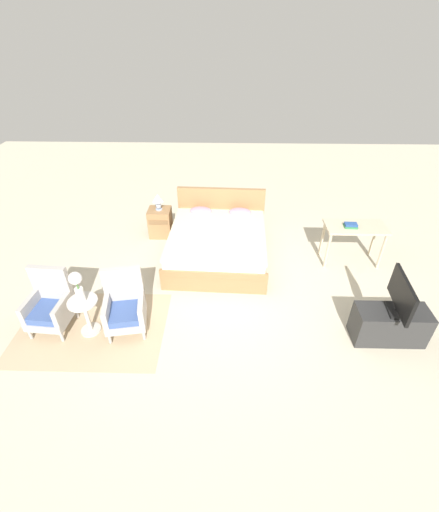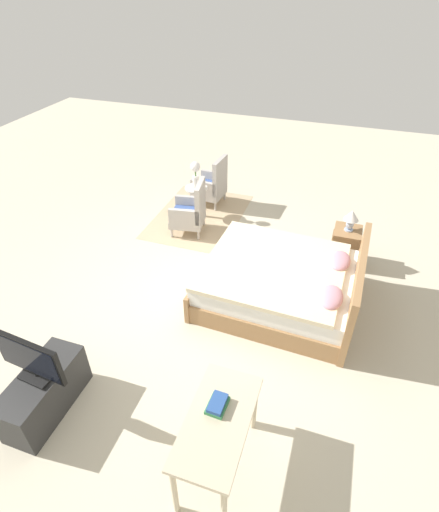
{
  "view_description": "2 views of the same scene",
  "coord_description": "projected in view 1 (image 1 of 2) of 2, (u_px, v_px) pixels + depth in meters",
  "views": [
    {
      "loc": [
        0.01,
        -4.26,
        3.71
      ],
      "look_at": [
        -0.09,
        -0.07,
        0.76
      ],
      "focal_mm": 24.0,
      "sensor_mm": 36.0,
      "label": 1
    },
    {
      "loc": [
        3.99,
        1.53,
        3.76
      ],
      "look_at": [
        0.11,
        0.22,
        0.75
      ],
      "focal_mm": 28.0,
      "sensor_mm": 36.0,
      "label": 2
    }
  ],
  "objects": [
    {
      "name": "armchair_by_window_left",
      "position": [
        50.0,
        305.0,
        4.8
      ],
      "size": [
        0.58,
        0.58,
        0.92
      ],
      "color": "#ADA8A3",
      "rests_on": "floor_rug"
    },
    {
      "name": "ground_plane",
      "position": [
        225.0,
        291.0,
        5.62
      ],
      "size": [
        16.0,
        16.0,
        0.0
      ],
      "primitive_type": "plane",
      "color": "beige"
    },
    {
      "name": "book_stack",
      "position": [
        351.0,
        225.0,
        5.86
      ],
      "size": [
        0.22,
        0.17,
        0.07
      ],
      "color": "#337A47",
      "rests_on": "vanity_desk"
    },
    {
      "name": "table_lamp",
      "position": [
        158.0,
        200.0,
        6.62
      ],
      "size": [
        0.22,
        0.22,
        0.33
      ],
      "color": "#9EADC6",
      "rests_on": "nightstand"
    },
    {
      "name": "armchair_by_window_right",
      "position": [
        125.0,
        307.0,
        4.77
      ],
      "size": [
        0.62,
        0.62,
        0.92
      ],
      "color": "#ADA8A3",
      "rests_on": "floor_rug"
    },
    {
      "name": "floor_rug",
      "position": [
        92.0,
        328.0,
        4.95
      ],
      "size": [
        2.1,
        1.5,
        0.01
      ],
      "color": "tan",
      "rests_on": "ground_plane"
    },
    {
      "name": "nightstand",
      "position": [
        160.0,
        222.0,
        6.91
      ],
      "size": [
        0.44,
        0.41,
        0.58
      ],
      "color": "#997047",
      "rests_on": "ground_plane"
    },
    {
      "name": "vanity_desk",
      "position": [
        355.0,
        231.0,
        5.97
      ],
      "size": [
        1.04,
        0.52,
        0.74
      ],
      "color": "beige",
      "rests_on": "ground_plane"
    },
    {
      "name": "side_table",
      "position": [
        86.0,
        312.0,
        4.72
      ],
      "size": [
        0.4,
        0.4,
        0.57
      ],
      "color": "beige",
      "rests_on": "ground_plane"
    },
    {
      "name": "bed",
      "position": [
        218.0,
        242.0,
        6.28
      ],
      "size": [
        1.82,
        2.08,
        0.96
      ],
      "color": "#997047",
      "rests_on": "ground_plane"
    },
    {
      "name": "tv_stand",
      "position": [
        389.0,
        325.0,
        4.67
      ],
      "size": [
        0.96,
        0.4,
        0.51
      ],
      "color": "#2D2D2D",
      "rests_on": "ground_plane"
    },
    {
      "name": "flower_vase",
      "position": [
        77.0,
        284.0,
        4.42
      ],
      "size": [
        0.17,
        0.17,
        0.48
      ],
      "color": "silver",
      "rests_on": "side_table"
    },
    {
      "name": "tv_flatscreen",
      "position": [
        401.0,
        296.0,
        4.36
      ],
      "size": [
        0.23,
        0.76,
        0.52
      ],
      "color": "black",
      "rests_on": "tv_stand"
    }
  ]
}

